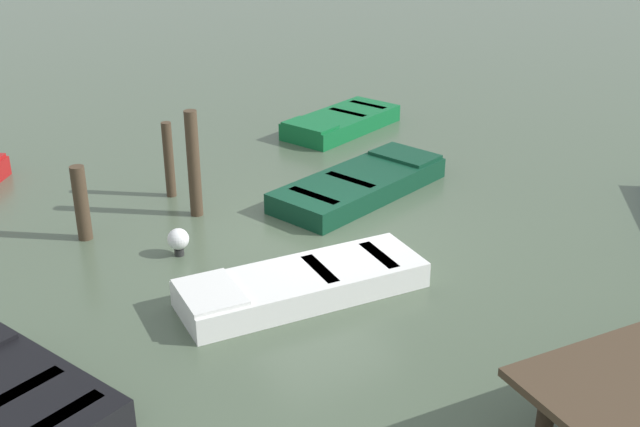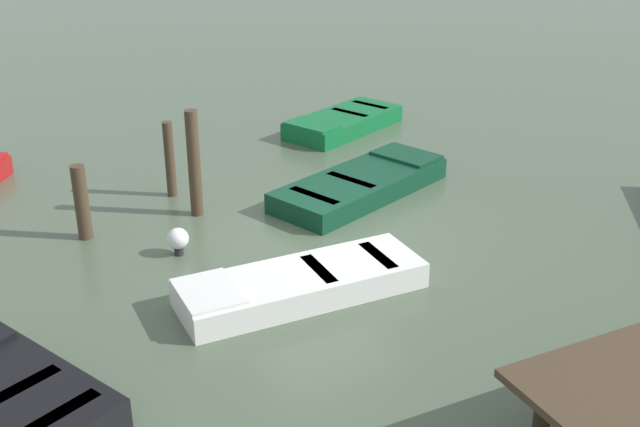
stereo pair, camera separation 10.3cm
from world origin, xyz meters
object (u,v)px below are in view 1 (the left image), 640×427
rowboat_black (13,394)px  mooring_piling_mid_right (194,164)px  mooring_piling_mid_left (169,160)px  mooring_piling_near_left (81,203)px  rowboat_green (341,122)px  rowboat_dark_green (361,184)px  marker_buoy (178,240)px  rowboat_white (301,284)px

rowboat_black → mooring_piling_mid_right: mooring_piling_mid_right is taller
mooring_piling_mid_left → mooring_piling_near_left: bearing=29.2°
rowboat_green → mooring_piling_mid_left: (5.03, 1.90, 0.53)m
rowboat_dark_green → marker_buoy: (4.06, 0.76, 0.07)m
rowboat_black → rowboat_green: same height
rowboat_white → mooring_piling_mid_left: mooring_piling_mid_left is taller
rowboat_white → mooring_piling_mid_right: mooring_piling_mid_right is taller
mooring_piling_mid_left → mooring_piling_mid_right: 1.14m
rowboat_dark_green → rowboat_green: same height
rowboat_green → mooring_piling_near_left: bearing=1.8°
rowboat_dark_green → mooring_piling_mid_right: size_ratio=2.04×
mooring_piling_near_left → marker_buoy: bearing=130.1°
mooring_piling_mid_left → marker_buoy: 2.67m
mooring_piling_near_left → marker_buoy: size_ratio=2.79×
mooring_piling_mid_left → rowboat_black: bearing=54.0°
rowboat_green → rowboat_dark_green: bearing=43.0°
mooring_piling_mid_left → rowboat_white: bearing=94.1°
rowboat_green → mooring_piling_mid_left: mooring_piling_mid_left is taller
rowboat_black → mooring_piling_mid_right: 5.94m
rowboat_black → mooring_piling_near_left: 4.74m
rowboat_white → marker_buoy: bearing=-59.8°
rowboat_green → mooring_piling_mid_right: size_ratio=1.69×
rowboat_dark_green → marker_buoy: bearing=172.1°
rowboat_white → rowboat_green: 8.12m
rowboat_black → mooring_piling_mid_right: (-4.02, -4.30, 0.79)m
rowboat_dark_green → rowboat_white: bearing=-153.3°
rowboat_dark_green → rowboat_black: (7.21, 3.64, 0.00)m
rowboat_dark_green → rowboat_black: same height
mooring_piling_mid_right → rowboat_green: bearing=-148.7°
rowboat_black → rowboat_green: bearing=-73.2°
mooring_piling_mid_left → mooring_piling_near_left: 2.26m
rowboat_dark_green → rowboat_green: size_ratio=1.21×
mooring_piling_near_left → mooring_piling_mid_left: bearing=-150.8°
rowboat_green → marker_buoy: (5.81, 4.41, 0.07)m
mooring_piling_mid_left → mooring_piling_mid_right: mooring_piling_mid_right is taller
rowboat_black → rowboat_green: 11.55m
rowboat_green → mooring_piling_mid_left: size_ratio=2.25×
rowboat_black → mooring_piling_near_left: mooring_piling_near_left is taller
rowboat_black → rowboat_green: size_ratio=0.91×
rowboat_black → rowboat_white: size_ratio=0.81×
mooring_piling_mid_right → marker_buoy: 1.81m
rowboat_dark_green → mooring_piling_near_left: bearing=154.3°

